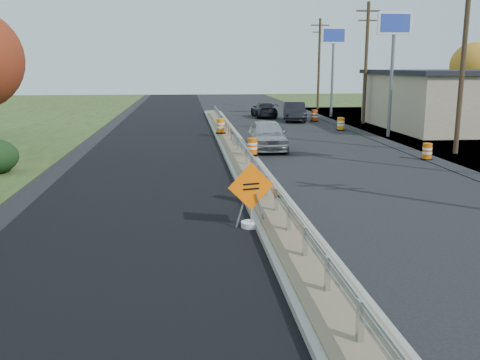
{
  "coord_description": "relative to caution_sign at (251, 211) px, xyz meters",
  "views": [
    {
      "loc": [
        -2.73,
        -17.68,
        4.59
      ],
      "look_at": [
        -1.07,
        -1.5,
        1.1
      ],
      "focal_mm": 40.0,
      "sensor_mm": 36.0,
      "label": 1
    }
  ],
  "objects": [
    {
      "name": "pylon_sign_mid",
      "position": [
        11.4,
        18.94,
        5.99
      ],
      "size": [
        2.2,
        0.3,
        7.9
      ],
      "color": "slate",
      "rests_on": "ground"
    },
    {
      "name": "utility_pole_smid",
      "position": [
        12.4,
        11.94,
        4.45
      ],
      "size": [
        1.9,
        0.26,
        9.4
      ],
      "color": "#473523",
      "rests_on": "ground"
    },
    {
      "name": "tree_far_yellow",
      "position": [
        26.9,
        36.94,
        4.05
      ],
      "size": [
        4.62,
        4.62,
        6.86
      ],
      "color": "#473523",
      "rests_on": "ground"
    },
    {
      "name": "barrel_shoulder_near",
      "position": [
        10.08,
        10.34,
        -0.09
      ],
      "size": [
        0.57,
        0.57,
        0.83
      ],
      "color": "black",
      "rests_on": "ground"
    },
    {
      "name": "car_dark_far",
      "position": [
        5.3,
        33.33,
        0.19
      ],
      "size": [
        2.02,
        4.7,
        1.35
      ],
      "primitive_type": "imported",
      "rotation": [
        0.0,
        0.0,
        3.17
      ],
      "color": "black",
      "rests_on": "ground"
    },
    {
      "name": "median",
      "position": [
        0.9,
        10.94,
        -0.38
      ],
      "size": [
        1.6,
        55.0,
        0.23
      ],
      "color": "gray",
      "rests_on": "ground"
    },
    {
      "name": "barrel_median_far",
      "position": [
        0.48,
        20.05,
        0.2
      ],
      "size": [
        0.66,
        0.66,
        0.96
      ],
      "color": "black",
      "rests_on": "median"
    },
    {
      "name": "caution_sign",
      "position": [
        0.0,
        0.0,
        0.0
      ],
      "size": [
        1.35,
        0.58,
        1.91
      ],
      "rotation": [
        0.0,
        0.0,
        0.25
      ],
      "color": "white",
      "rests_on": "ground"
    },
    {
      "name": "utility_pole_north",
      "position": [
        12.4,
        41.94,
        4.45
      ],
      "size": [
        1.9,
        0.26,
        9.4
      ],
      "color": "#473523",
      "rests_on": "ground"
    },
    {
      "name": "barrel_shoulder_mid",
      "position": [
        9.34,
        22.79,
        -0.04
      ],
      "size": [
        0.63,
        0.63,
        0.92
      ],
      "color": "black",
      "rests_on": "ground"
    },
    {
      "name": "pylon_sign_north",
      "position": [
        11.4,
        32.94,
        5.99
      ],
      "size": [
        2.2,
        0.3,
        7.9
      ],
      "color": "slate",
      "rests_on": "ground"
    },
    {
      "name": "barrel_median_mid",
      "position": [
        1.45,
        11.2,
        0.16
      ],
      "size": [
        0.59,
        0.59,
        0.86
      ],
      "color": "black",
      "rests_on": "median"
    },
    {
      "name": "car_silver",
      "position": [
        2.7,
        14.5,
        0.34
      ],
      "size": [
        2.12,
        4.9,
        1.65
      ],
      "primitive_type": "imported",
      "rotation": [
        0.0,
        0.0,
        -0.04
      ],
      "color": "#AAABAF",
      "rests_on": "ground"
    },
    {
      "name": "utility_pole_nmid",
      "position": [
        12.4,
        26.94,
        4.45
      ],
      "size": [
        1.9,
        0.26,
        9.4
      ],
      "color": "#473523",
      "rests_on": "ground"
    },
    {
      "name": "car_dark_mid",
      "position": [
        7.37,
        29.75,
        0.3
      ],
      "size": [
        2.27,
        4.96,
        1.58
      ],
      "primitive_type": "imported",
      "rotation": [
        0.0,
        0.0,
        -0.13
      ],
      "color": "black",
      "rests_on": "ground"
    },
    {
      "name": "milled_overlay",
      "position": [
        -3.5,
        12.94,
        -0.48
      ],
      "size": [
        7.2,
        120.0,
        0.01
      ],
      "primitive_type": "cube",
      "color": "black",
      "rests_on": "ground"
    },
    {
      "name": "guardrail",
      "position": [
        0.9,
        11.94,
        0.24
      ],
      "size": [
        0.1,
        46.15,
        0.72
      ],
      "color": "silver",
      "rests_on": "median"
    },
    {
      "name": "ground",
      "position": [
        0.9,
        2.94,
        -0.49
      ],
      "size": [
        140.0,
        140.0,
        0.0
      ],
      "primitive_type": "plane",
      "color": "black",
      "rests_on": "ground"
    },
    {
      "name": "barrel_shoulder_far",
      "position": [
        8.96,
        29.2,
        -0.02
      ],
      "size": [
        0.66,
        0.66,
        0.97
      ],
      "color": "black",
      "rests_on": "ground"
    },
    {
      "name": "barrel_median_near",
      "position": [
        0.43,
        2.72,
        0.16
      ],
      "size": [
        0.59,
        0.59,
        0.86
      ],
      "color": "black",
      "rests_on": "median"
    }
  ]
}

